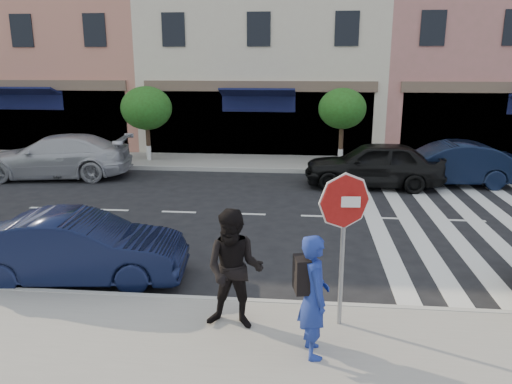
# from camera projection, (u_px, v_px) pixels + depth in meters

# --- Properties ---
(ground) EXTENTS (120.00, 120.00, 0.00)m
(ground) POSITION_uv_depth(u_px,v_px,m) (226.00, 272.00, 10.29)
(ground) COLOR black
(ground) RESTS_ON ground
(sidewalk_near) EXTENTS (60.00, 4.50, 0.15)m
(sidewalk_near) POSITION_uv_depth(u_px,v_px,m) (181.00, 381.00, 6.66)
(sidewalk_near) COLOR gray
(sidewalk_near) RESTS_ON ground
(sidewalk_far) EXTENTS (60.00, 3.00, 0.15)m
(sidewalk_far) POSITION_uv_depth(u_px,v_px,m) (267.00, 163.00, 20.86)
(sidewalk_far) COLOR gray
(sidewalk_far) RESTS_ON ground
(building_west_mid) EXTENTS (10.00, 9.00, 14.00)m
(building_west_mid) POSITION_uv_depth(u_px,v_px,m) (66.00, 5.00, 25.92)
(building_west_mid) COLOR #BB7362
(building_west_mid) RESTS_ON ground
(building_centre) EXTENTS (11.00, 9.00, 11.00)m
(building_centre) POSITION_uv_depth(u_px,v_px,m) (267.00, 35.00, 25.29)
(building_centre) COLOR beige
(building_centre) RESTS_ON ground
(street_tree_wb) EXTENTS (2.10, 2.10, 3.06)m
(street_tree_wb) POSITION_uv_depth(u_px,v_px,m) (146.00, 108.00, 20.57)
(street_tree_wb) COLOR #473323
(street_tree_wb) RESTS_ON sidewalk_far
(street_tree_c) EXTENTS (1.90, 1.90, 3.04)m
(street_tree_c) POSITION_uv_depth(u_px,v_px,m) (342.00, 109.00, 19.79)
(street_tree_c) COLOR #473323
(street_tree_c) RESTS_ON sidewalk_far
(stop_sign) EXTENTS (0.87, 0.12, 2.47)m
(stop_sign) POSITION_uv_depth(u_px,v_px,m) (344.00, 216.00, 7.50)
(stop_sign) COLOR gray
(stop_sign) RESTS_ON sidewalk_near
(photographer) EXTENTS (0.56, 0.73, 1.79)m
(photographer) POSITION_uv_depth(u_px,v_px,m) (314.00, 296.00, 6.94)
(photographer) COLOR navy
(photographer) RESTS_ON sidewalk_near
(walker) EXTENTS (0.99, 0.80, 1.91)m
(walker) POSITION_uv_depth(u_px,v_px,m) (234.00, 270.00, 7.66)
(walker) COLOR black
(walker) RESTS_ON sidewalk_near
(car_near_mid) EXTENTS (4.25, 1.85, 1.36)m
(car_near_mid) POSITION_uv_depth(u_px,v_px,m) (79.00, 248.00, 9.71)
(car_near_mid) COLOR black
(car_near_mid) RESTS_ON ground
(car_far_left) EXTENTS (5.69, 2.89, 1.58)m
(car_far_left) POSITION_uv_depth(u_px,v_px,m) (56.00, 156.00, 18.40)
(car_far_left) COLOR #A6A6AC
(car_far_left) RESTS_ON ground
(car_far_mid) EXTENTS (4.69, 1.99, 1.58)m
(car_far_mid) POSITION_uv_depth(u_px,v_px,m) (373.00, 164.00, 17.03)
(car_far_mid) COLOR black
(car_far_mid) RESTS_ON ground
(car_far_right) EXTENTS (4.64, 1.77, 1.51)m
(car_far_right) POSITION_uv_depth(u_px,v_px,m) (447.00, 164.00, 17.29)
(car_far_right) COLOR black
(car_far_right) RESTS_ON ground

